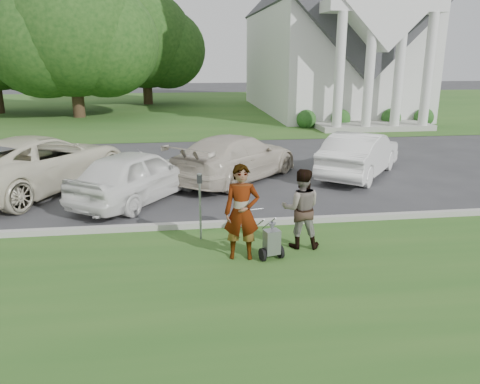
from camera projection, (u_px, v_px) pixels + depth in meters
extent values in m
plane|color=#333335|center=(255.00, 234.00, 10.67)|extent=(120.00, 120.00, 0.00)
cube|color=#28561D|center=(284.00, 299.00, 7.81)|extent=(80.00, 7.00, 0.01)
cube|color=#28561D|center=(199.00, 107.00, 36.34)|extent=(80.00, 30.00, 0.01)
cube|color=#9E9E93|center=(251.00, 223.00, 11.17)|extent=(80.00, 0.18, 0.15)
cube|color=white|center=(324.00, 61.00, 33.64)|extent=(9.00, 16.00, 7.00)
cube|color=#38383D|center=(327.00, 9.00, 32.66)|extent=(9.19, 17.00, 9.19)
cube|color=#9E9E93|center=(372.00, 126.00, 25.84)|extent=(6.20, 2.60, 0.30)
cylinder|color=white|center=(339.00, 74.00, 23.78)|extent=(0.50, 0.50, 6.00)
cylinder|color=white|center=(369.00, 74.00, 23.98)|extent=(0.50, 0.50, 6.00)
cylinder|color=white|center=(399.00, 73.00, 24.19)|extent=(0.50, 0.50, 6.00)
cylinder|color=white|center=(428.00, 73.00, 24.39)|extent=(0.50, 0.50, 6.00)
cube|color=white|center=(383.00, 7.00, 23.91)|extent=(6.20, 2.00, 0.60)
cube|color=white|center=(384.00, 0.00, 23.83)|extent=(5.09, 2.20, 5.09)
sphere|color=#1E4C19|center=(306.00, 119.00, 26.17)|extent=(1.10, 1.10, 1.10)
sphere|color=#1E4C19|center=(341.00, 119.00, 26.42)|extent=(1.10, 1.10, 1.10)
sphere|color=#1E4C19|center=(391.00, 118.00, 26.80)|extent=(1.10, 1.10, 1.10)
sphere|color=#1E4C19|center=(424.00, 117.00, 27.05)|extent=(1.10, 1.10, 1.10)
cylinder|color=#332316|center=(77.00, 92.00, 30.12)|extent=(0.76, 0.76, 3.20)
sphere|color=#173E13|center=(71.00, 28.00, 29.02)|extent=(8.40, 8.40, 8.40)
sphere|color=#173E13|center=(104.00, 43.00, 29.78)|extent=(6.89, 6.89, 6.89)
sphere|color=#173E13|center=(43.00, 39.00, 28.70)|extent=(7.22, 7.22, 7.22)
sphere|color=#173E13|center=(22.00, 35.00, 31.74)|extent=(7.54, 7.54, 7.54)
cylinder|color=#332316|center=(147.00, 86.00, 38.26)|extent=(0.76, 0.76, 3.00)
sphere|color=#173E13|center=(145.00, 40.00, 37.25)|extent=(7.60, 7.60, 7.60)
sphere|color=#173E13|center=(167.00, 50.00, 37.97)|extent=(6.23, 6.23, 6.23)
sphere|color=#173E13|center=(126.00, 47.00, 36.93)|extent=(6.54, 6.54, 6.54)
cylinder|color=black|center=(262.00, 255.00, 9.24)|extent=(0.13, 0.28, 0.27)
cylinder|color=black|center=(280.00, 252.00, 9.37)|extent=(0.13, 0.28, 0.27)
cylinder|color=#2D2D33|center=(272.00, 253.00, 9.30)|extent=(0.44, 0.14, 0.03)
cube|color=gray|center=(272.00, 242.00, 9.24)|extent=(0.34, 0.31, 0.49)
cone|color=gray|center=(272.00, 226.00, 9.14)|extent=(0.18, 0.18, 0.14)
cylinder|color=#2D2D33|center=(272.00, 223.00, 9.12)|extent=(0.04, 0.04, 0.05)
cylinder|color=gray|center=(257.00, 225.00, 9.51)|extent=(0.18, 0.65, 0.47)
cylinder|color=gray|center=(269.00, 223.00, 9.60)|extent=(0.18, 0.65, 0.47)
cylinder|color=gray|center=(257.00, 209.00, 9.78)|extent=(0.28, 0.09, 0.03)
imported|color=#999999|center=(242.00, 213.00, 9.14)|extent=(0.76, 0.56, 1.91)
imported|color=#999999|center=(301.00, 209.00, 9.72)|extent=(0.92, 0.77, 1.69)
cylinder|color=gray|center=(200.00, 212.00, 10.16)|extent=(0.05, 0.05, 1.31)
cube|color=#2D2D33|center=(199.00, 179.00, 9.95)|extent=(0.11, 0.08, 0.20)
cylinder|color=gray|center=(199.00, 174.00, 9.92)|extent=(0.10, 0.10, 0.03)
imported|color=beige|center=(40.00, 162.00, 14.07)|extent=(5.28, 6.48, 1.64)
imported|color=white|center=(137.00, 175.00, 12.92)|extent=(3.90, 4.54, 1.47)
imported|color=beige|center=(236.00, 157.00, 15.14)|extent=(4.96, 5.16, 1.48)
imported|color=white|center=(360.00, 154.00, 15.65)|extent=(3.98, 4.48, 1.47)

